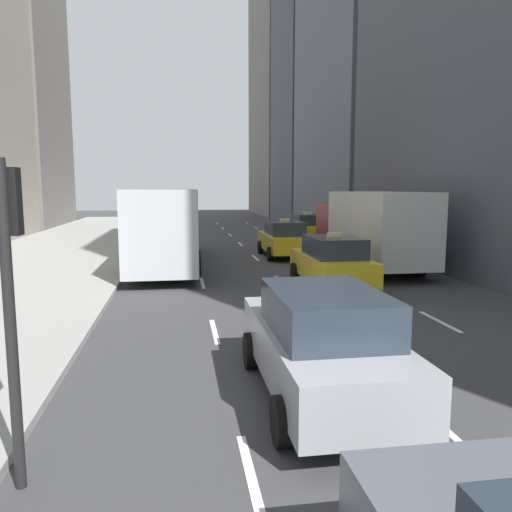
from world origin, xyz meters
The scene contains 10 objects.
sidewalk_left centered at (-7.00, 27.00, 0.07)m, with size 8.00×66.00×0.15m, color #9E9E99.
lane_markings centered at (2.60, 23.00, 0.01)m, with size 5.72×56.00×0.01m.
building_row_right centered at (12.00, 35.97, 14.38)m, with size 6.00×75.34×34.85m.
taxi_lead centered at (6.80, 32.56, 0.88)m, with size 2.02×4.40×1.87m.
taxi_second centered at (4.00, 18.47, 0.88)m, with size 2.02×4.40×1.87m.
taxi_third centered at (4.00, 26.17, 0.88)m, with size 2.02×4.40×1.87m.
sedan_black_near centered at (1.20, 10.06, 0.90)m, with size 2.02×4.60×1.78m.
city_bus centered at (-1.61, 24.62, 1.79)m, with size 2.80×11.61×3.25m.
box_truck centered at (6.80, 22.29, 1.71)m, with size 2.58×8.40×3.15m.
traffic_light_pole centered at (-2.75, 8.35, 2.41)m, with size 0.24×0.42×3.60m.
Camera 1 is at (-0.96, 2.78, 3.29)m, focal length 35.00 mm.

